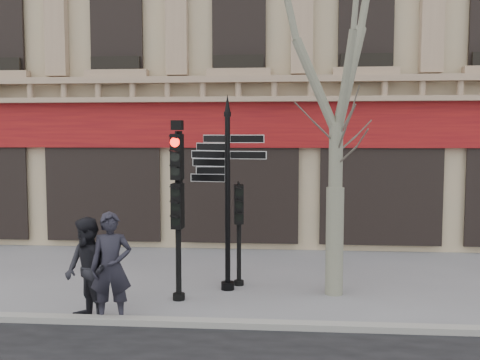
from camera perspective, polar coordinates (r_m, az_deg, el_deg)
The scene contains 7 objects.
ground at distance 10.88m, azimuth -2.27°, elevation -12.84°, with size 80.00×80.00×0.00m, color slate.
kerb at distance 9.55m, azimuth -3.30°, elevation -15.02°, with size 80.00×0.25×0.12m, color gray.
fingerpost at distance 11.23m, azimuth -1.34°, elevation 2.20°, with size 2.20×2.20×4.15m.
traffic_signal_main at distance 10.61m, azimuth -6.65°, elevation -0.81°, with size 0.42×0.32×3.59m.
traffic_signal_secondary at distance 11.68m, azimuth -0.11°, elevation -3.79°, with size 0.41×0.32×2.23m.
pedestrian_a at distance 9.76m, azimuth -13.58°, elevation -9.06°, with size 0.71×0.47×1.96m, color black.
pedestrian_b at distance 9.91m, azimuth -15.94°, elevation -9.21°, with size 0.90×0.70×1.86m, color black.
Camera 1 is at (1.25, -10.30, 3.29)m, focal length 40.00 mm.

